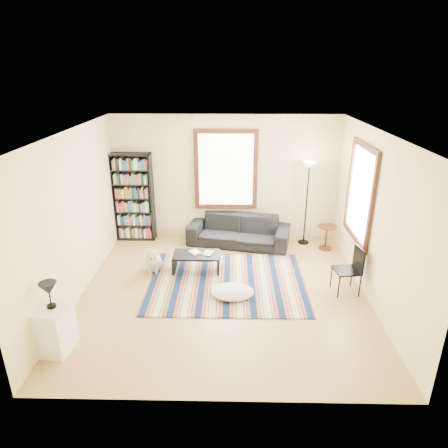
{
  "coord_description": "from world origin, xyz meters",
  "views": [
    {
      "loc": [
        0.14,
        -6.16,
        3.76
      ],
      "look_at": [
        0.0,
        0.5,
        1.1
      ],
      "focal_mm": 32.0,
      "sensor_mm": 36.0,
      "label": 1
    }
  ],
  "objects_px": {
    "coffee_table": "(196,262)",
    "dog": "(154,258)",
    "floor_cushion": "(232,292)",
    "folding_chair": "(347,271)",
    "side_table": "(326,237)",
    "white_cabinet": "(56,329)",
    "floor_lamp": "(306,204)",
    "bookshelf": "(133,197)",
    "sofa": "(239,231)"
  },
  "relations": [
    {
      "from": "bookshelf",
      "to": "white_cabinet",
      "type": "distance_m",
      "value": 3.98
    },
    {
      "from": "sofa",
      "to": "dog",
      "type": "xyz_separation_m",
      "value": [
        -1.67,
        -1.3,
        -0.06
      ]
    },
    {
      "from": "folding_chair",
      "to": "side_table",
      "type": "bearing_deg",
      "value": 80.81
    },
    {
      "from": "dog",
      "to": "coffee_table",
      "type": "bearing_deg",
      "value": -2.63
    },
    {
      "from": "bookshelf",
      "to": "dog",
      "type": "distance_m",
      "value": 1.87
    },
    {
      "from": "sofa",
      "to": "bookshelf",
      "type": "distance_m",
      "value": 2.48
    },
    {
      "from": "bookshelf",
      "to": "side_table",
      "type": "height_order",
      "value": "bookshelf"
    },
    {
      "from": "bookshelf",
      "to": "folding_chair",
      "type": "xyz_separation_m",
      "value": [
        4.23,
        -2.29,
        -0.57
      ]
    },
    {
      "from": "side_table",
      "to": "floor_cushion",
      "type": "bearing_deg",
      "value": -135.69
    },
    {
      "from": "sofa",
      "to": "floor_cushion",
      "type": "height_order",
      "value": "sofa"
    },
    {
      "from": "floor_lamp",
      "to": "folding_chair",
      "type": "relative_size",
      "value": 2.16
    },
    {
      "from": "floor_lamp",
      "to": "folding_chair",
      "type": "distance_m",
      "value": 2.21
    },
    {
      "from": "white_cabinet",
      "to": "dog",
      "type": "bearing_deg",
      "value": 75.62
    },
    {
      "from": "sofa",
      "to": "bookshelf",
      "type": "xyz_separation_m",
      "value": [
        -2.37,
        0.27,
        0.68
      ]
    },
    {
      "from": "sofa",
      "to": "floor_cushion",
      "type": "relative_size",
      "value": 2.92
    },
    {
      "from": "folding_chair",
      "to": "coffee_table",
      "type": "bearing_deg",
      "value": 156.91
    },
    {
      "from": "side_table",
      "to": "folding_chair",
      "type": "bearing_deg",
      "value": -91.59
    },
    {
      "from": "floor_cushion",
      "to": "folding_chair",
      "type": "relative_size",
      "value": 0.88
    },
    {
      "from": "coffee_table",
      "to": "dog",
      "type": "distance_m",
      "value": 0.84
    },
    {
      "from": "floor_cushion",
      "to": "dog",
      "type": "bearing_deg",
      "value": 149.19
    },
    {
      "from": "floor_lamp",
      "to": "white_cabinet",
      "type": "bearing_deg",
      "value": -137.35
    },
    {
      "from": "sofa",
      "to": "floor_lamp",
      "type": "height_order",
      "value": "floor_lamp"
    },
    {
      "from": "coffee_table",
      "to": "dog",
      "type": "xyz_separation_m",
      "value": [
        -0.83,
        -0.02,
        0.09
      ]
    },
    {
      "from": "bookshelf",
      "to": "side_table",
      "type": "distance_m",
      "value": 4.37
    },
    {
      "from": "floor_lamp",
      "to": "side_table",
      "type": "distance_m",
      "value": 0.85
    },
    {
      "from": "sofa",
      "to": "folding_chair",
      "type": "relative_size",
      "value": 2.58
    },
    {
      "from": "white_cabinet",
      "to": "sofa",
      "type": "bearing_deg",
      "value": 61.62
    },
    {
      "from": "coffee_table",
      "to": "floor_lamp",
      "type": "bearing_deg",
      "value": 30.63
    },
    {
      "from": "floor_lamp",
      "to": "floor_cushion",
      "type": "bearing_deg",
      "value": -125.02
    },
    {
      "from": "side_table",
      "to": "folding_chair",
      "type": "xyz_separation_m",
      "value": [
        -0.05,
        -1.81,
        0.16
      ]
    },
    {
      "from": "coffee_table",
      "to": "folding_chair",
      "type": "relative_size",
      "value": 1.05
    },
    {
      "from": "sofa",
      "to": "bookshelf",
      "type": "relative_size",
      "value": 1.11
    },
    {
      "from": "coffee_table",
      "to": "side_table",
      "type": "xyz_separation_m",
      "value": [
        2.74,
        1.06,
        0.09
      ]
    },
    {
      "from": "dog",
      "to": "folding_chair",
      "type": "bearing_deg",
      "value": -15.82
    },
    {
      "from": "coffee_table",
      "to": "floor_cushion",
      "type": "distance_m",
      "value": 1.17
    },
    {
      "from": "floor_cushion",
      "to": "white_cabinet",
      "type": "bearing_deg",
      "value": -149.55
    },
    {
      "from": "dog",
      "to": "sofa",
      "type": "bearing_deg",
      "value": 33.54
    },
    {
      "from": "coffee_table",
      "to": "floor_lamp",
      "type": "xyz_separation_m",
      "value": [
        2.32,
        1.37,
        0.75
      ]
    },
    {
      "from": "bookshelf",
      "to": "coffee_table",
      "type": "bearing_deg",
      "value": -45.17
    },
    {
      "from": "bookshelf",
      "to": "white_cabinet",
      "type": "height_order",
      "value": "bookshelf"
    },
    {
      "from": "coffee_table",
      "to": "folding_chair",
      "type": "xyz_separation_m",
      "value": [
        2.69,
        -0.75,
        0.25
      ]
    },
    {
      "from": "side_table",
      "to": "dog",
      "type": "relative_size",
      "value": 1.02
    },
    {
      "from": "coffee_table",
      "to": "sofa",
      "type": "bearing_deg",
      "value": 56.6
    },
    {
      "from": "floor_cushion",
      "to": "white_cabinet",
      "type": "xyz_separation_m",
      "value": [
        -2.45,
        -1.44,
        0.26
      ]
    },
    {
      "from": "dog",
      "to": "side_table",
      "type": "bearing_deg",
      "value": 12.61
    },
    {
      "from": "floor_lamp",
      "to": "folding_chair",
      "type": "height_order",
      "value": "floor_lamp"
    },
    {
      "from": "side_table",
      "to": "white_cabinet",
      "type": "distance_m",
      "value": 5.66
    },
    {
      "from": "bookshelf",
      "to": "dog",
      "type": "relative_size",
      "value": 3.77
    },
    {
      "from": "folding_chair",
      "to": "white_cabinet",
      "type": "height_order",
      "value": "folding_chair"
    },
    {
      "from": "floor_cushion",
      "to": "dog",
      "type": "height_order",
      "value": "dog"
    }
  ]
}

